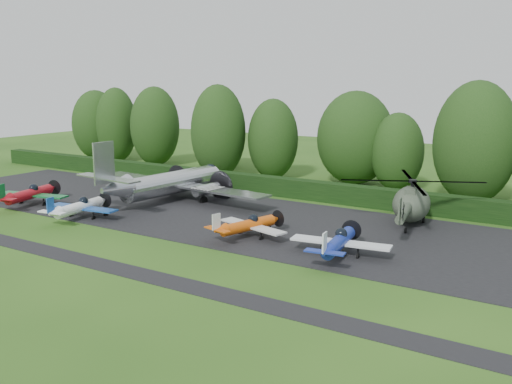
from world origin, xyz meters
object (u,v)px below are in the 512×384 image
Objects in this scene: light_plane_red at (30,194)px; helicopter at (411,201)px; light_plane_blue at (339,242)px; light_plane_orange at (248,225)px; light_plane_white at (79,207)px; sign_board at (509,213)px; transport_plane at (170,183)px.

light_plane_red is 37.06m from helicopter.
light_plane_blue is 12.15m from helicopter.
light_plane_white is at bearing 175.51° from light_plane_orange.
sign_board is at bearing 70.51° from light_plane_blue.
helicopter is (24.01, 4.07, 0.13)m from transport_plane.
transport_plane is 7.39× the size of sign_board.
light_plane_white is 29.70m from helicopter.
light_plane_white is at bearing -166.00° from light_plane_blue.
light_plane_orange reaches higher than sign_board.
light_plane_red is 0.55× the size of helicopter.
helicopter reaches higher than light_plane_red.
transport_plane reaches higher than sign_board.
transport_plane reaches higher than light_plane_orange.
light_plane_white is (-2.04, -10.17, -0.88)m from transport_plane.
light_plane_white is at bearing 6.26° from light_plane_red.
transport_plane is 3.03× the size of light_plane_white.
helicopter is (26.05, 14.24, 1.01)m from light_plane_white.
light_plane_blue reaches higher than light_plane_white.
sign_board is (17.03, 15.44, 0.09)m from light_plane_orange.
transport_plane is 24.35m from helicopter.
light_plane_white is at bearing -106.89° from transport_plane.
light_plane_red reaches higher than light_plane_blue.
transport_plane is at bearing -159.59° from helicopter.
transport_plane is 32.45m from sign_board.
light_plane_blue reaches higher than sign_board.
light_plane_white is 24.73m from light_plane_blue.
sign_board is at bearing 35.94° from light_plane_red.
transport_plane is at bearing 177.99° from sign_board.
light_plane_white is 1.06× the size of light_plane_orange.
helicopter is at bearing -166.97° from sign_board.
transport_plane is 3.20× the size of light_plane_orange.
helicopter reaches higher than light_plane_white.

